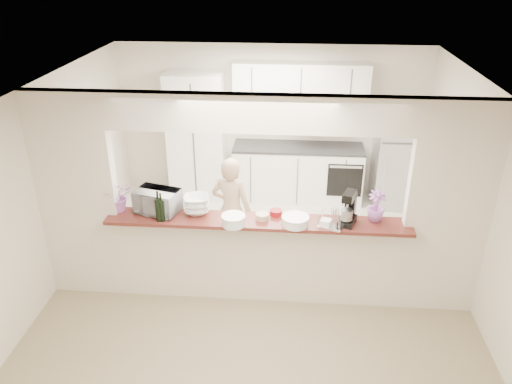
# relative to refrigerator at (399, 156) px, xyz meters

# --- Properties ---
(floor) EXTENTS (6.00, 6.00, 0.00)m
(floor) POSITION_rel_refrigerator_xyz_m (-2.05, -2.65, -0.85)
(floor) COLOR tan
(floor) RESTS_ON ground
(tile_overlay) EXTENTS (5.00, 2.90, 0.01)m
(tile_overlay) POSITION_rel_refrigerator_xyz_m (-2.05, -1.10, -0.84)
(tile_overlay) COLOR beige
(tile_overlay) RESTS_ON floor
(partition) EXTENTS (5.00, 0.15, 2.50)m
(partition) POSITION_rel_refrigerator_xyz_m (-2.05, -2.65, 0.63)
(partition) COLOR silver
(partition) RESTS_ON floor
(bar_counter) EXTENTS (3.40, 0.38, 1.09)m
(bar_counter) POSITION_rel_refrigerator_xyz_m (-2.05, -2.65, -0.27)
(bar_counter) COLOR silver
(bar_counter) RESTS_ON floor
(kitchen_cabinets) EXTENTS (3.15, 0.62, 2.25)m
(kitchen_cabinets) POSITION_rel_refrigerator_xyz_m (-2.24, 0.07, 0.12)
(kitchen_cabinets) COLOR white
(kitchen_cabinets) RESTS_ON floor
(refrigerator) EXTENTS (0.75, 0.70, 1.70)m
(refrigerator) POSITION_rel_refrigerator_xyz_m (0.00, 0.00, 0.00)
(refrigerator) COLOR silver
(refrigerator) RESTS_ON floor
(flower_left) EXTENTS (0.41, 0.39, 0.37)m
(flower_left) POSITION_rel_refrigerator_xyz_m (-3.65, -2.60, 0.42)
(flower_left) COLOR #CB6BA4
(flower_left) RESTS_ON bar_counter
(wine_bottle_a) EXTENTS (0.07, 0.07, 0.34)m
(wine_bottle_a) POSITION_rel_refrigerator_xyz_m (-3.10, -2.80, 0.37)
(wine_bottle_a) COLOR black
(wine_bottle_a) RESTS_ON bar_counter
(wine_bottle_b) EXTENTS (0.07, 0.07, 0.36)m
(wine_bottle_b) POSITION_rel_refrigerator_xyz_m (-3.13, -2.80, 0.38)
(wine_bottle_b) COLOR black
(wine_bottle_b) RESTS_ON bar_counter
(toaster_oven) EXTENTS (0.55, 0.44, 0.27)m
(toaster_oven) POSITION_rel_refrigerator_xyz_m (-3.20, -2.60, 0.37)
(toaster_oven) COLOR #B3B4B8
(toaster_oven) RESTS_ON bar_counter
(serving_bowls) EXTENTS (0.32, 0.32, 0.21)m
(serving_bowls) POSITION_rel_refrigerator_xyz_m (-2.75, -2.60, 0.34)
(serving_bowls) COLOR white
(serving_bowls) RESTS_ON bar_counter
(plate_stack_a) EXTENTS (0.26, 0.26, 0.12)m
(plate_stack_a) POSITION_rel_refrigerator_xyz_m (-2.30, -2.84, 0.30)
(plate_stack_a) COLOR white
(plate_stack_a) RESTS_ON bar_counter
(plate_stack_b) EXTENTS (0.30, 0.30, 0.10)m
(plate_stack_b) POSITION_rel_refrigerator_xyz_m (-1.63, -2.78, 0.29)
(plate_stack_b) COLOR white
(plate_stack_b) RESTS_ON bar_counter
(red_bowl) EXTENTS (0.13, 0.13, 0.06)m
(red_bowl) POSITION_rel_refrigerator_xyz_m (-1.85, -2.57, 0.27)
(red_bowl) COLOR maroon
(red_bowl) RESTS_ON bar_counter
(tan_bowl) EXTENTS (0.15, 0.15, 0.07)m
(tan_bowl) POSITION_rel_refrigerator_xyz_m (-2.00, -2.68, 0.27)
(tan_bowl) COLOR tan
(tan_bowl) RESTS_ON bar_counter
(utensil_caddy) EXTENTS (0.29, 0.23, 0.24)m
(utensil_caddy) POSITION_rel_refrigerator_xyz_m (-1.25, -2.80, 0.34)
(utensil_caddy) COLOR silver
(utensil_caddy) RESTS_ON bar_counter
(stand_mixer) EXTENTS (0.24, 0.30, 0.38)m
(stand_mixer) POSITION_rel_refrigerator_xyz_m (-1.06, -2.68, 0.41)
(stand_mixer) COLOR black
(stand_mixer) RESTS_ON bar_counter
(flower_right) EXTENTS (0.20, 0.20, 0.35)m
(flower_right) POSITION_rel_refrigerator_xyz_m (-0.75, -2.60, 0.42)
(flower_right) COLOR #C469BE
(flower_right) RESTS_ON bar_counter
(person) EXTENTS (0.60, 0.46, 1.47)m
(person) POSITION_rel_refrigerator_xyz_m (-2.45, -1.85, -0.12)
(person) COLOR tan
(person) RESTS_ON floor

